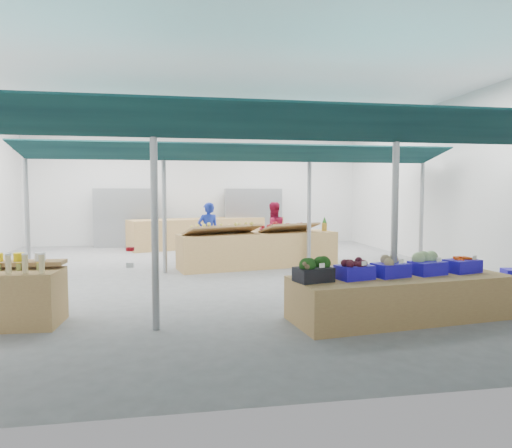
{
  "coord_description": "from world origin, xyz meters",
  "views": [
    {
      "loc": [
        -0.68,
        -10.33,
        1.9
      ],
      "look_at": [
        0.81,
        -1.6,
        1.28
      ],
      "focal_mm": 32.0,
      "sensor_mm": 36.0,
      "label": 1
    }
  ],
  "objects_px": {
    "veg_counter": "(401,297)",
    "vendor_right": "(273,231)",
    "fruit_counter": "(259,250)",
    "vendor_left": "(208,232)"
  },
  "relations": [
    {
      "from": "veg_counter",
      "to": "fruit_counter",
      "type": "bearing_deg",
      "value": 96.86
    },
    {
      "from": "vendor_left",
      "to": "vendor_right",
      "type": "xyz_separation_m",
      "value": [
        1.8,
        0.0,
        0.0
      ]
    },
    {
      "from": "vendor_left",
      "to": "veg_counter",
      "type": "bearing_deg",
      "value": 100.86
    },
    {
      "from": "veg_counter",
      "to": "vendor_right",
      "type": "height_order",
      "value": "vendor_right"
    },
    {
      "from": "fruit_counter",
      "to": "vendor_left",
      "type": "relative_size",
      "value": 2.5
    },
    {
      "from": "veg_counter",
      "to": "vendor_right",
      "type": "xyz_separation_m",
      "value": [
        -0.67,
        6.13,
        0.49
      ]
    },
    {
      "from": "vendor_left",
      "to": "fruit_counter",
      "type": "bearing_deg",
      "value": 126.37
    },
    {
      "from": "veg_counter",
      "to": "vendor_left",
      "type": "xyz_separation_m",
      "value": [
        -2.47,
        6.13,
        0.49
      ]
    },
    {
      "from": "fruit_counter",
      "to": "vendor_left",
      "type": "height_order",
      "value": "vendor_left"
    },
    {
      "from": "vendor_left",
      "to": "vendor_right",
      "type": "height_order",
      "value": "same"
    }
  ]
}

